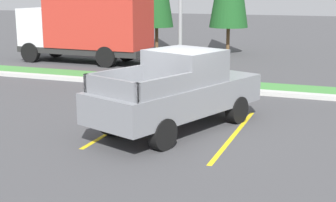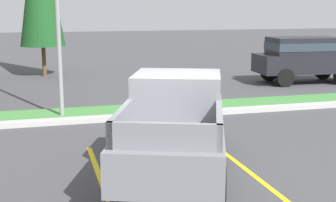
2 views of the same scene
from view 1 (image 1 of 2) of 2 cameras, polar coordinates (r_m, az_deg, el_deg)
The scene contains 7 objects.
ground_plane at distance 13.08m, azimuth 1.48°, elevation -3.16°, with size 120.00×120.00×0.00m, color #424244.
parking_line_near at distance 13.54m, azimuth -5.06°, elevation -2.62°, with size 0.12×4.80×0.01m, color yellow.
parking_line_far at distance 12.56m, azimuth 7.84°, elevation -3.94°, with size 0.12×4.80×0.01m, color yellow.
curb_strip at distance 17.73m, azimuth 6.76°, elevation 1.32°, with size 56.00×0.40×0.15m, color #B2B2AD.
grass_median at distance 18.79m, azimuth 7.57°, elevation 1.82°, with size 56.00×1.80×0.06m, color #42843D.
pickup_truck_main at distance 12.76m, azimuth 1.31°, elevation 1.24°, with size 3.63×5.55×2.10m.
cargo_truck_distant at distance 24.98m, azimuth -9.51°, elevation 8.73°, with size 6.86×2.66×3.40m.
Camera 1 is at (4.08, -11.88, 3.65)m, focal length 51.64 mm.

